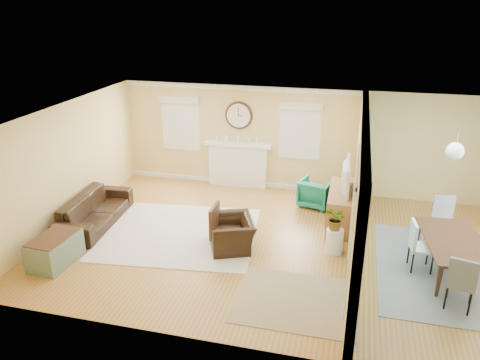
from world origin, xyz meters
name	(u,v)px	position (x,y,z in m)	size (l,w,h in m)	color
floor	(275,245)	(0.00, 0.00, 0.00)	(9.00, 9.00, 0.00)	#9B6625
wall_back	(298,140)	(0.00, 3.00, 1.30)	(9.00, 0.02, 2.60)	#E9C96F
wall_front	(238,267)	(0.00, -3.00, 1.30)	(9.00, 0.02, 2.60)	#E9C96F
wall_left	(67,165)	(-4.50, 0.00, 1.30)	(0.02, 6.00, 2.60)	#E9C96F
ceiling	(279,117)	(0.00, 0.00, 2.60)	(9.00, 6.00, 0.02)	white
partition	(359,184)	(1.51, 0.28, 1.36)	(0.17, 6.00, 2.60)	#E9C96F
fireplace	(238,164)	(-1.50, 2.88, 0.60)	(1.70, 0.30, 1.17)	white
wall_clock	(239,115)	(-1.50, 2.97, 1.85)	(0.70, 0.07, 0.70)	#412817
window_left	(181,119)	(-3.05, 2.95, 1.66)	(1.05, 0.13, 1.42)	white
window_right	(300,127)	(0.05, 2.95, 1.66)	(1.05, 0.13, 1.42)	white
pendant	(455,151)	(3.00, 0.00, 2.20)	(0.30, 0.30, 0.55)	gold
rug_cream	(179,233)	(-2.03, -0.02, 0.01)	(3.15, 2.73, 0.02)	beige
rug_jute	(297,301)	(0.66, -1.74, 0.01)	(1.97, 1.61, 0.01)	tan
rug_grey	(451,272)	(3.25, -0.20, 0.01)	(2.61, 3.26, 0.01)	gray
sofa	(95,210)	(-3.95, -0.03, 0.32)	(2.20, 0.86, 0.64)	black
eames_chair	(232,233)	(-0.81, -0.30, 0.31)	(0.95, 0.83, 0.62)	black
green_chair	(316,193)	(0.59, 2.09, 0.33)	(0.70, 0.72, 0.65)	#03694F
trunk	(55,250)	(-3.82, -1.67, 0.28)	(0.65, 1.01, 0.56)	slate
credenza	(341,207)	(1.19, 1.24, 0.40)	(0.54, 1.58, 0.80)	olive
tv	(342,176)	(1.17, 1.24, 1.12)	(1.12, 0.15, 0.65)	black
garden_stool	(334,241)	(1.15, -0.01, 0.24)	(0.33, 0.33, 0.49)	white
potted_plant	(336,219)	(1.15, -0.01, 0.72)	(0.41, 0.36, 0.46)	#337F33
dining_table	(454,256)	(3.25, -0.20, 0.32)	(1.82, 1.01, 0.64)	#412817
dining_chair_n	(445,217)	(3.23, 0.95, 0.55)	(0.47, 0.47, 0.94)	gray
dining_chair_s	(462,277)	(3.16, -1.27, 0.56)	(0.52, 0.52, 0.95)	gray
dining_chair_w	(423,243)	(2.68, -0.25, 0.55)	(0.46, 0.46, 0.94)	white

